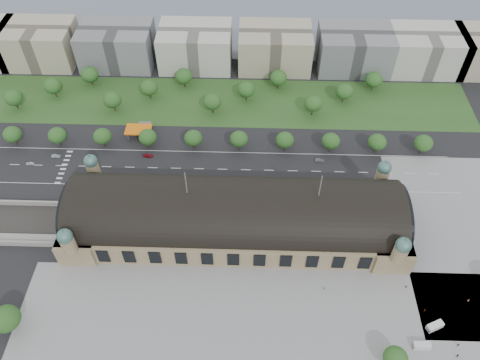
{
  "coord_description": "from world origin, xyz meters",
  "views": [
    {
      "loc": [
        6.09,
        -126.86,
        174.32
      ],
      "look_at": [
        1.63,
        18.19,
        14.0
      ],
      "focal_mm": 35.0,
      "sensor_mm": 36.0,
      "label": 1
    }
  ],
  "objects_px": {
    "parked_car_1": "(140,192)",
    "bus_east": "(309,183)",
    "traffic_car_2": "(148,177)",
    "parked_car_0": "(120,187)",
    "bus_mid": "(260,181)",
    "parked_car_3": "(113,191)",
    "parked_car_4": "(156,189)",
    "van_east": "(434,327)",
    "pedestrian_3": "(458,345)",
    "traffic_car_6": "(380,185)",
    "van_south": "(421,346)",
    "parked_car_6": "(175,186)",
    "pedestrian_2": "(406,287)",
    "pedestrian_0": "(324,289)",
    "pedestrian_1": "(425,310)",
    "pedestrian_5": "(469,300)",
    "petrol_station": "(142,128)",
    "bus_west": "(225,182)",
    "traffic_car_5": "(320,160)",
    "traffic_car_4": "(264,180)",
    "pedestrian_4": "(457,356)",
    "traffic_car_3": "(148,156)",
    "traffic_car_1": "(56,156)",
    "parked_car_2": "(92,191)",
    "traffic_car_0": "(30,163)",
    "parked_car_5": "(152,192)"
  },
  "relations": [
    {
      "from": "traffic_car_3",
      "to": "parked_car_2",
      "type": "xyz_separation_m",
      "value": [
        -23.65,
        -25.04,
        -0.04
      ]
    },
    {
      "from": "petrol_station",
      "to": "van_south",
      "type": "height_order",
      "value": "petrol_station"
    },
    {
      "from": "traffic_car_2",
      "to": "parked_car_0",
      "type": "xyz_separation_m",
      "value": [
        -12.68,
        -7.38,
        0.0
      ]
    },
    {
      "from": "parked_car_1",
      "to": "bus_east",
      "type": "distance_m",
      "value": 83.54
    },
    {
      "from": "petrol_station",
      "to": "traffic_car_0",
      "type": "distance_m",
      "value": 60.37
    },
    {
      "from": "traffic_car_1",
      "to": "parked_car_4",
      "type": "distance_m",
      "value": 59.83
    },
    {
      "from": "van_east",
      "to": "pedestrian_3",
      "type": "distance_m",
      "value": 10.23
    },
    {
      "from": "traffic_car_5",
      "to": "parked_car_1",
      "type": "distance_m",
      "value": 93.18
    },
    {
      "from": "bus_mid",
      "to": "parked_car_3",
      "type": "bearing_deg",
      "value": 96.2
    },
    {
      "from": "traffic_car_3",
      "to": "parked_car_0",
      "type": "relative_size",
      "value": 1.01
    },
    {
      "from": "traffic_car_5",
      "to": "pedestrian_2",
      "type": "height_order",
      "value": "pedestrian_2"
    },
    {
      "from": "traffic_car_5",
      "to": "parked_car_1",
      "type": "relative_size",
      "value": 0.82
    },
    {
      "from": "traffic_car_2",
      "to": "pedestrian_4",
      "type": "xyz_separation_m",
      "value": [
        130.12,
        -86.96,
        0.12
      ]
    },
    {
      "from": "parked_car_4",
      "to": "pedestrian_5",
      "type": "distance_m",
      "value": 147.36
    },
    {
      "from": "parked_car_0",
      "to": "parked_car_4",
      "type": "relative_size",
      "value": 0.99
    },
    {
      "from": "pedestrian_0",
      "to": "petrol_station",
      "type": "bearing_deg",
      "value": 121.12
    },
    {
      "from": "traffic_car_0",
      "to": "pedestrian_2",
      "type": "bearing_deg",
      "value": 69.43
    },
    {
      "from": "parked_car_0",
      "to": "bus_east",
      "type": "height_order",
      "value": "bus_east"
    },
    {
      "from": "parked_car_1",
      "to": "pedestrian_0",
      "type": "xyz_separation_m",
      "value": [
        85.61,
        -50.56,
        0.01
      ]
    },
    {
      "from": "traffic_car_1",
      "to": "parked_car_2",
      "type": "relative_size",
      "value": 0.96
    },
    {
      "from": "bus_east",
      "to": "van_east",
      "type": "distance_m",
      "value": 85.34
    },
    {
      "from": "parked_car_1",
      "to": "pedestrian_1",
      "type": "relative_size",
      "value": 3.34
    },
    {
      "from": "traffic_car_0",
      "to": "van_east",
      "type": "relative_size",
      "value": 0.58
    },
    {
      "from": "traffic_car_3",
      "to": "traffic_car_4",
      "type": "distance_m",
      "value": 62.79
    },
    {
      "from": "traffic_car_3",
      "to": "pedestrian_3",
      "type": "distance_m",
      "value": 166.22
    },
    {
      "from": "parked_car_0",
      "to": "pedestrian_3",
      "type": "xyz_separation_m",
      "value": [
        144.39,
        -75.28,
        0.14
      ]
    },
    {
      "from": "petrol_station",
      "to": "pedestrian_4",
      "type": "distance_m",
      "value": 184.59
    },
    {
      "from": "van_east",
      "to": "pedestrian_1",
      "type": "relative_size",
      "value": 4.15
    },
    {
      "from": "parked_car_5",
      "to": "pedestrian_1",
      "type": "height_order",
      "value": "pedestrian_1"
    },
    {
      "from": "pedestrian_1",
      "to": "pedestrian_3",
      "type": "bearing_deg",
      "value": -128.1
    },
    {
      "from": "bus_west",
      "to": "traffic_car_5",
      "type": "bearing_deg",
      "value": -75.71
    },
    {
      "from": "traffic_car_3",
      "to": "bus_east",
      "type": "bearing_deg",
      "value": -99.54
    },
    {
      "from": "parked_car_3",
      "to": "traffic_car_2",
      "type": "bearing_deg",
      "value": 86.88
    },
    {
      "from": "parked_car_0",
      "to": "van_south",
      "type": "xyz_separation_m",
      "value": [
        129.95,
        -76.24,
        0.52
      ]
    },
    {
      "from": "traffic_car_6",
      "to": "pedestrian_5",
      "type": "distance_m",
      "value": 67.13
    },
    {
      "from": "traffic_car_3",
      "to": "parked_car_4",
      "type": "xyz_separation_m",
      "value": [
        7.59,
        -22.85,
        0.1
      ]
    },
    {
      "from": "pedestrian_4",
      "to": "parked_car_6",
      "type": "bearing_deg",
      "value": -58.37
    },
    {
      "from": "petrol_station",
      "to": "bus_west",
      "type": "height_order",
      "value": "petrol_station"
    },
    {
      "from": "traffic_car_0",
      "to": "pedestrian_1",
      "type": "height_order",
      "value": "pedestrian_1"
    },
    {
      "from": "parked_car_1",
      "to": "parked_car_6",
      "type": "distance_m",
      "value": 17.35
    },
    {
      "from": "traffic_car_6",
      "to": "petrol_station",
      "type": "bearing_deg",
      "value": -102.06
    },
    {
      "from": "parked_car_2",
      "to": "pedestrian_2",
      "type": "relative_size",
      "value": 2.65
    },
    {
      "from": "parked_car_2",
      "to": "bus_east",
      "type": "distance_m",
      "value": 107.1
    },
    {
      "from": "parked_car_6",
      "to": "pedestrian_2",
      "type": "bearing_deg",
      "value": 36.38
    },
    {
      "from": "traffic_car_3",
      "to": "bus_west",
      "type": "distance_m",
      "value": 45.7
    },
    {
      "from": "traffic_car_6",
      "to": "van_south",
      "type": "xyz_separation_m",
      "value": [
        1.17,
        -82.15,
        0.66
      ]
    },
    {
      "from": "pedestrian_0",
      "to": "traffic_car_1",
      "type": "bearing_deg",
      "value": 138.19
    },
    {
      "from": "van_south",
      "to": "pedestrian_1",
      "type": "distance_m",
      "value": 15.86
    },
    {
      "from": "traffic_car_4",
      "to": "bus_east",
      "type": "xyz_separation_m",
      "value": [
        22.3,
        -2.32,
        0.85
      ]
    },
    {
      "from": "traffic_car_6",
      "to": "pedestrian_0",
      "type": "relative_size",
      "value": 2.94
    }
  ]
}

